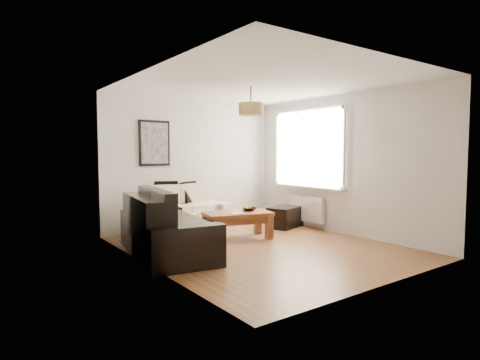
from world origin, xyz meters
TOP-DOWN VIEW (x-y plane):
  - floor at (0.00, 0.00)m, footprint 4.50×4.50m
  - ceiling at (0.00, 0.00)m, footprint 3.80×4.50m
  - wall_back at (0.00, 2.25)m, footprint 3.80×0.04m
  - wall_front at (0.00, -2.25)m, footprint 3.80×0.04m
  - wall_left at (-1.90, 0.00)m, footprint 0.04×4.50m
  - wall_right at (1.90, 0.00)m, footprint 0.04×4.50m
  - window_bay at (1.86, 0.80)m, footprint 0.14×1.90m
  - radiator at (1.82, 0.80)m, footprint 0.10×0.90m
  - poster at (-0.85, 2.22)m, footprint 0.62×0.04m
  - pendant_shade at (0.00, 0.30)m, footprint 0.40×0.40m
  - loveseat_cream at (-0.48, 1.78)m, footprint 1.73×0.98m
  - sofa_leather at (-1.43, 0.48)m, footprint 1.31×2.18m
  - coffee_table at (0.05, 0.74)m, footprint 1.27×0.89m
  - ottoman at (1.45, 1.04)m, footprint 0.85×0.68m
  - cushion_left at (-0.73, 1.99)m, footprint 0.46×0.28m
  - cushion_right at (-0.23, 1.99)m, footprint 0.43×0.30m
  - fruit_bowl at (0.32, 0.74)m, footprint 0.25×0.25m
  - orange_a at (0.31, 0.83)m, footprint 0.09×0.09m
  - orange_b at (0.38, 0.82)m, footprint 0.07×0.07m
  - orange_c at (0.30, 0.86)m, footprint 0.08×0.08m
  - papers at (-0.01, 0.68)m, footprint 0.22×0.17m

SIDE VIEW (x-z plane):
  - floor at x=0.00m, z-range 0.00..0.00m
  - ottoman at x=1.45m, z-range 0.00..0.42m
  - coffee_table at x=0.05m, z-range 0.00..0.47m
  - radiator at x=1.82m, z-range 0.12..0.64m
  - loveseat_cream at x=-0.48m, z-range 0.00..0.84m
  - sofa_leather at x=-1.43m, z-range 0.00..0.89m
  - papers at x=-0.01m, z-range 0.47..0.48m
  - fruit_bowl at x=0.32m, z-range 0.47..0.53m
  - orange_a at x=0.31m, z-range 0.48..0.55m
  - orange_b at x=0.38m, z-range 0.48..0.54m
  - orange_c at x=0.30m, z-range 0.48..0.55m
  - cushion_right at x=-0.23m, z-range 0.53..0.95m
  - cushion_left at x=-0.73m, z-range 0.53..0.97m
  - wall_back at x=0.00m, z-range 0.00..2.60m
  - wall_front at x=0.00m, z-range 0.00..2.60m
  - wall_left at x=-1.90m, z-range 0.00..2.60m
  - wall_right at x=1.90m, z-range 0.00..2.60m
  - window_bay at x=1.86m, z-range 0.80..2.40m
  - poster at x=-0.85m, z-range 1.26..2.13m
  - pendant_shade at x=0.00m, z-range 2.13..2.33m
  - ceiling at x=0.00m, z-range 2.60..2.60m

